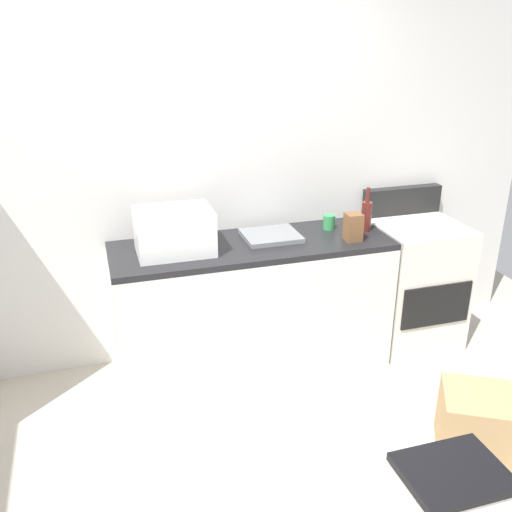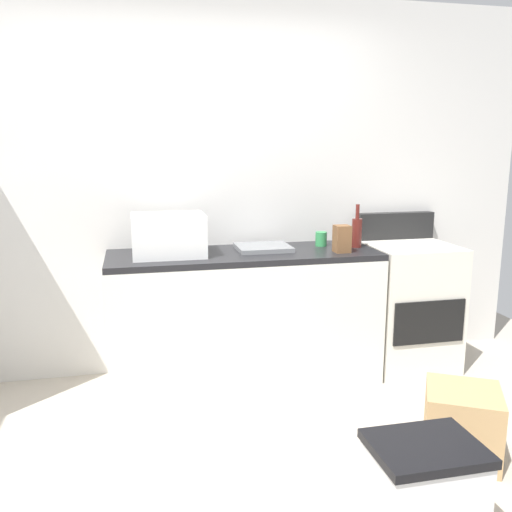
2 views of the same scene
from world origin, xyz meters
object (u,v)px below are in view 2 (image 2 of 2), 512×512
(wine_bottle, at_px, (357,232))
(knife_block, at_px, (342,239))
(coffee_mug, at_px, (321,239))
(cardboard_box_medium, at_px, (462,423))
(storage_bin, at_px, (423,484))
(stove_oven, at_px, (407,303))
(microwave, at_px, (168,235))

(wine_bottle, distance_m, knife_block, 0.22)
(coffee_mug, distance_m, cardboard_box_medium, 1.54)
(wine_bottle, xyz_separation_m, knife_block, (-0.17, -0.14, -0.02))
(cardboard_box_medium, bearing_deg, storage_bin, -137.11)
(coffee_mug, bearing_deg, storage_bin, -94.38)
(stove_oven, relative_size, knife_block, 6.11)
(stove_oven, xyz_separation_m, knife_block, (-0.59, -0.15, 0.52))
(wine_bottle, distance_m, storage_bin, 1.86)
(stove_oven, xyz_separation_m, microwave, (-1.72, -0.01, 0.57))
(coffee_mug, bearing_deg, cardboard_box_medium, -75.53)
(storage_bin, bearing_deg, coffee_mug, 85.62)
(wine_bottle, relative_size, knife_block, 1.67)
(coffee_mug, xyz_separation_m, cardboard_box_medium, (0.33, -1.30, -0.77))
(wine_bottle, bearing_deg, microwave, -179.47)
(stove_oven, height_order, knife_block, stove_oven)
(stove_oven, bearing_deg, coffee_mug, 171.33)
(microwave, relative_size, wine_bottle, 1.53)
(knife_block, relative_size, storage_bin, 0.39)
(knife_block, bearing_deg, stove_oven, 13.96)
(microwave, height_order, cardboard_box_medium, microwave)
(stove_oven, xyz_separation_m, wine_bottle, (-0.42, -0.00, 0.54))
(coffee_mug, bearing_deg, wine_bottle, -23.73)
(microwave, xyz_separation_m, knife_block, (1.13, -0.13, -0.05))
(coffee_mug, height_order, knife_block, knife_block)
(knife_block, bearing_deg, cardboard_box_medium, -75.34)
(storage_bin, bearing_deg, wine_bottle, 77.61)
(storage_bin, bearing_deg, cardboard_box_medium, 42.89)
(stove_oven, height_order, storage_bin, stove_oven)
(knife_block, relative_size, cardboard_box_medium, 0.49)
(microwave, bearing_deg, stove_oven, 0.43)
(storage_bin, bearing_deg, knife_block, 82.65)
(stove_oven, distance_m, storage_bin, 1.83)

